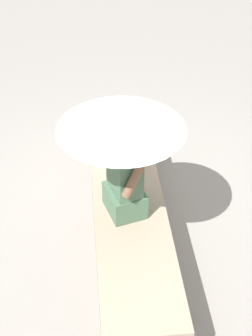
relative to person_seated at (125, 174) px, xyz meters
name	(u,v)px	position (x,y,z in m)	size (l,w,h in m)	color
ground_plane	(127,232)	(0.24, -0.04, -0.88)	(14.00, 14.00, 0.00)	gray
stone_bench	(127,212)	(0.24, -0.04, -0.64)	(2.92, 0.61, 0.50)	gray
person_seated	(125,174)	(0.00, 0.00, 0.00)	(0.51, 0.36, 0.90)	#47664C
parasol	(121,116)	(-0.04, 0.03, 0.56)	(0.96, 0.96, 1.08)	#B7B7BC
handbag_black	(131,138)	(0.85, -0.13, -0.24)	(0.21, 0.18, 0.30)	#B2333D
magazine	(124,121)	(1.36, -0.11, -0.38)	(0.28, 0.20, 0.01)	#D83866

